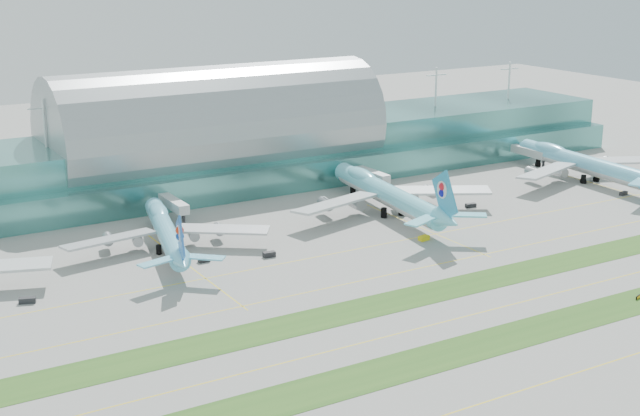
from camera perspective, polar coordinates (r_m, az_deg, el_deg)
ground at (r=221.95m, az=7.27°, el=-5.61°), size 700.00×700.00×0.00m
terminal at (r=324.77m, az=-6.65°, el=3.98°), size 340.00×69.10×36.00m
grass_strip_near at (r=202.41m, az=12.16°, el=-8.04°), size 420.00×12.00×0.08m
grass_strip_far at (r=223.40m, az=6.96°, el=-5.44°), size 420.00×12.00×0.08m
taxiline_a at (r=189.77m, az=16.28°, el=-10.04°), size 420.00×0.35×0.01m
taxiline_b at (r=211.95m, az=9.60°, el=-6.78°), size 420.00×0.35×0.01m
taxiline_c at (r=235.41m, az=4.60°, el=-4.24°), size 420.00×0.35×0.01m
taxiline_d at (r=252.63m, az=1.73°, el=-2.77°), size 420.00×0.35×0.01m
airliner_b at (r=256.27m, az=-9.84°, el=-1.39°), size 57.44×66.23×18.44m
airliner_c at (r=288.45m, az=4.26°, el=1.00°), size 70.56×80.61×22.19m
airliner_d at (r=344.38m, az=16.44°, el=2.84°), size 69.61×79.17×21.78m
gse_b at (r=226.97m, az=-18.23°, el=-5.63°), size 4.26×2.88×1.41m
gse_c at (r=245.71m, az=-7.43°, el=-3.26°), size 3.16×1.94×1.54m
gse_d at (r=247.93m, az=-3.27°, el=-2.98°), size 3.55×2.02×1.48m
gse_e at (r=263.35m, az=6.66°, el=-1.93°), size 3.46×2.37×1.39m
gse_f at (r=299.87m, az=9.63°, el=0.17°), size 3.74×2.21×1.29m
gse_h at (r=327.92m, az=18.85°, el=0.89°), size 3.45×1.97×1.28m
taxiway_sign_east at (r=231.63m, az=19.69°, el=-5.39°), size 2.29×0.96×0.99m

